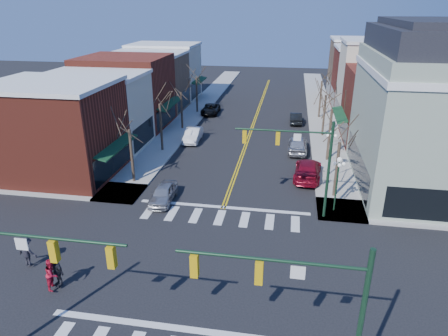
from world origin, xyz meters
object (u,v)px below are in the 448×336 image
at_px(lamppost_midblock, 331,146).
at_px(pedestrian_red_b, 52,274).
at_px(lamppost_corner, 338,175).
at_px(car_right_far, 296,118).
at_px(victorian_corner, 444,109).
at_px(car_left_mid, 193,135).
at_px(car_right_mid, 298,144).
at_px(pedestrian_dark_a, 57,271).
at_px(car_left_far, 211,109).
at_px(pedestrian_dark_b, 27,251).
at_px(car_right_near, 308,170).
at_px(car_left_near, 163,193).

distance_m(lamppost_midblock, pedestrian_red_b, 23.92).
xyz_separation_m(lamppost_corner, car_right_far, (-2.87, 23.46, -2.27)).
bearing_deg(victorian_corner, car_left_mid, 160.01).
height_order(car_right_mid, pedestrian_dark_a, pedestrian_dark_a).
relative_size(car_left_far, pedestrian_dark_a, 2.64).
bearing_deg(lamppost_corner, pedestrian_dark_b, -151.48).
relative_size(lamppost_midblock, pedestrian_red_b, 2.42).
bearing_deg(lamppost_corner, car_right_near, 106.84).
height_order(victorian_corner, car_left_mid, victorian_corner).
bearing_deg(pedestrian_dark_a, car_left_near, 102.41).
bearing_deg(car_left_near, lamppost_midblock, 27.09).
relative_size(car_left_far, car_right_mid, 0.97).
bearing_deg(car_right_mid, car_right_far, -87.89).
bearing_deg(car_left_near, victorian_corner, 15.76).
bearing_deg(pedestrian_dark_a, victorian_corner, 61.44).
distance_m(victorian_corner, lamppost_corner, 10.89).
distance_m(lamppost_corner, car_left_far, 30.06).
bearing_deg(car_right_near, victorian_corner, -174.87).
xyz_separation_m(lamppost_midblock, car_right_far, (-2.87, 16.96, -2.27)).
distance_m(car_left_near, pedestrian_dark_b, 10.74).
distance_m(lamppost_midblock, car_right_far, 17.35).
distance_m(lamppost_midblock, car_right_mid, 6.98).
bearing_deg(car_right_near, lamppost_midblock, -158.10).
bearing_deg(car_right_far, car_right_mid, 89.72).
bearing_deg(car_left_near, car_right_near, 28.71).
bearing_deg(pedestrian_red_b, pedestrian_dark_a, -35.70).
height_order(car_left_near, pedestrian_red_b, pedestrian_red_b).
relative_size(car_left_far, car_right_far, 1.14).
bearing_deg(car_left_far, lamppost_corner, -62.47).
relative_size(car_right_near, car_right_far, 1.31).
distance_m(lamppost_corner, lamppost_midblock, 6.50).
distance_m(car_left_far, car_right_far, 12.04).
height_order(lamppost_midblock, car_left_mid, lamppost_midblock).
bearing_deg(car_left_near, pedestrian_dark_b, -120.19).
bearing_deg(car_right_mid, car_left_mid, -6.86).
height_order(pedestrian_red_b, pedestrian_dark_a, pedestrian_dark_a).
distance_m(car_left_near, car_left_mid, 14.73).
relative_size(lamppost_midblock, pedestrian_dark_b, 2.37).
bearing_deg(car_left_near, car_right_far, 65.87).
distance_m(lamppost_midblock, car_left_near, 14.94).
bearing_deg(pedestrian_dark_b, car_right_mid, -117.43).
xyz_separation_m(car_left_near, pedestrian_dark_b, (-5.20, -9.39, 0.38)).
bearing_deg(pedestrian_red_b, lamppost_midblock, -48.67).
xyz_separation_m(car_left_near, car_left_far, (-1.60, 26.67, -0.02)).
bearing_deg(car_right_near, car_right_mid, -77.82).
bearing_deg(pedestrian_dark_b, lamppost_midblock, -130.77).
bearing_deg(lamppost_midblock, pedestrian_dark_b, -138.00).
bearing_deg(victorian_corner, pedestrian_red_b, -143.80).
xyz_separation_m(pedestrian_red_b, pedestrian_dark_b, (-2.57, 1.62, 0.02)).
height_order(car_left_near, car_left_mid, car_left_mid).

